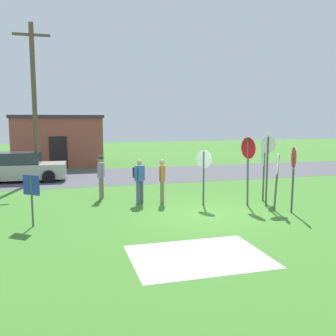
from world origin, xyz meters
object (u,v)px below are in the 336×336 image
at_px(person_near_signs, 162,179).
at_px(parked_car_on_street, 22,168).
at_px(stop_sign_far_back, 267,159).
at_px(stop_sign_low_front, 264,163).
at_px(stop_sign_rear_left, 248,158).
at_px(stop_sign_leaning_left, 293,167).
at_px(info_panel_leftmost, 32,191).
at_px(person_with_sunhat, 101,175).
at_px(utility_pole, 34,100).
at_px(person_in_dark_shirt, 139,178).
at_px(stop_sign_nearest, 204,168).
at_px(stop_sign_rear_right, 277,172).

bearing_deg(person_near_signs, parked_car_on_street, 129.48).
relative_size(stop_sign_far_back, person_near_signs, 1.56).
height_order(parked_car_on_street, stop_sign_low_front, stop_sign_low_front).
xyz_separation_m(stop_sign_rear_left, stop_sign_leaning_left, (1.01, -1.36, -0.20)).
relative_size(parked_car_on_street, info_panel_leftmost, 2.80).
distance_m(parked_car_on_street, person_with_sunhat, 6.56).
xyz_separation_m(utility_pole, parked_car_on_street, (-0.77, 0.12, -3.48)).
relative_size(stop_sign_far_back, person_with_sunhat, 1.51).
height_order(stop_sign_rear_left, person_in_dark_shirt, stop_sign_rear_left).
bearing_deg(person_with_sunhat, stop_sign_leaning_left, -33.86).
bearing_deg(person_with_sunhat, stop_sign_nearest, -31.72).
bearing_deg(stop_sign_rear_right, stop_sign_rear_left, 122.72).
bearing_deg(utility_pole, person_with_sunhat, -62.81).
distance_m(stop_sign_nearest, stop_sign_low_front, 2.55).
bearing_deg(parked_car_on_street, utility_pole, -8.86).
xyz_separation_m(stop_sign_rear_right, person_near_signs, (-3.54, 2.27, -0.44)).
relative_size(stop_sign_nearest, stop_sign_rear_right, 1.02).
relative_size(stop_sign_rear_right, person_in_dark_shirt, 1.21).
bearing_deg(stop_sign_rear_left, stop_sign_nearest, 160.89).
xyz_separation_m(parked_car_on_street, stop_sign_leaning_left, (9.65, -9.60, 0.89)).
xyz_separation_m(stop_sign_leaning_left, person_in_dark_shirt, (-4.79, 2.82, -0.60)).
relative_size(stop_sign_low_front, stop_sign_rear_right, 1.07).
height_order(utility_pole, stop_sign_low_front, utility_pole).
xyz_separation_m(utility_pole, person_near_signs, (4.94, -6.82, -3.22)).
bearing_deg(parked_car_on_street, stop_sign_rear_left, -43.65).
bearing_deg(utility_pole, person_in_dark_shirt, -58.51).
relative_size(stop_sign_nearest, person_with_sunhat, 1.20).
xyz_separation_m(stop_sign_far_back, stop_sign_rear_right, (-0.03, -0.72, -0.36)).
xyz_separation_m(stop_sign_low_front, stop_sign_rear_right, (-0.40, -1.57, -0.10)).
bearing_deg(utility_pole, stop_sign_nearest, -50.15).
xyz_separation_m(utility_pole, stop_sign_leaning_left, (8.87, -9.48, -2.59)).
relative_size(parked_car_on_street, stop_sign_far_back, 1.67).
bearing_deg(stop_sign_nearest, stop_sign_rear_left, -19.11).
distance_m(stop_sign_rear_right, info_panel_leftmost, 8.12).
distance_m(stop_sign_rear_left, stop_sign_rear_right, 1.21).
bearing_deg(stop_sign_leaning_left, utility_pole, 133.09).
bearing_deg(person_near_signs, stop_sign_low_front, -10.05).
relative_size(stop_sign_far_back, info_panel_leftmost, 1.68).
xyz_separation_m(person_near_signs, info_panel_leftmost, (-4.57, -2.03, 0.12)).
bearing_deg(person_with_sunhat, stop_sign_rear_right, -32.90).
distance_m(utility_pole, stop_sign_rear_left, 11.56).
xyz_separation_m(stop_sign_low_front, stop_sign_leaning_left, (-0.01, -1.96, 0.09)).
xyz_separation_m(parked_car_on_street, stop_sign_rear_left, (8.64, -8.24, 1.10)).
height_order(person_near_signs, info_panel_leftmost, person_near_signs).
relative_size(stop_sign_nearest, stop_sign_far_back, 0.79).
relative_size(stop_sign_rear_right, person_near_signs, 1.21).
bearing_deg(stop_sign_low_front, stop_sign_rear_right, -104.13).
bearing_deg(parked_car_on_street, stop_sign_leaning_left, -44.87).
xyz_separation_m(stop_sign_rear_left, person_with_sunhat, (-5.10, 2.74, -0.80)).
distance_m(parked_car_on_street, person_in_dark_shirt, 8.34).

